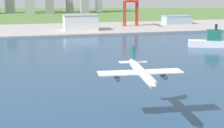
# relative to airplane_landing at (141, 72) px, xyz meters

# --- Properties ---
(ground_plane) EXTENTS (2400.00, 2400.00, 0.00)m
(ground_plane) POSITION_rel_airplane_landing_xyz_m (11.68, 168.19, -24.08)
(ground_plane) COLOR #507339
(water_bay) EXTENTS (840.00, 360.00, 0.15)m
(water_bay) POSITION_rel_airplane_landing_xyz_m (11.68, 108.19, -24.01)
(water_bay) COLOR navy
(water_bay) RESTS_ON ground
(industrial_pier) EXTENTS (840.00, 140.00, 2.50)m
(industrial_pier) POSITION_rel_airplane_landing_xyz_m (11.68, 358.19, -22.83)
(industrial_pier) COLOR #A19A99
(industrial_pier) RESTS_ON ground
(airplane_landing) EXTENTS (41.75, 45.75, 13.66)m
(airplane_landing) POSITION_rel_airplane_landing_xyz_m (0.00, 0.00, 0.00)
(airplane_landing) COLOR white
(ferry_boat) EXTENTS (41.19, 22.83, 24.63)m
(ferry_boat) POSITION_rel_airplane_landing_xyz_m (132.94, 176.77, -17.12)
(ferry_boat) COLOR white
(ferry_boat) RESTS_ON water_bay
(port_crane_red) EXTENTS (22.34, 46.54, 42.40)m
(port_crane_red) POSITION_rel_airplane_landing_xyz_m (98.93, 362.83, 8.68)
(port_crane_red) COLOR #B72D23
(port_crane_red) RESTS_ON industrial_pier
(warehouse_main) EXTENTS (47.98, 30.44, 21.83)m
(warehouse_main) POSITION_rel_airplane_landing_xyz_m (15.32, 330.76, -10.64)
(warehouse_main) COLOR white
(warehouse_main) RESTS_ON industrial_pier
(warehouse_annex) EXTENTS (45.30, 25.02, 13.71)m
(warehouse_annex) POSITION_rel_airplane_landing_xyz_m (181.74, 376.71, -14.70)
(warehouse_annex) COLOR #99BCD1
(warehouse_annex) RESTS_ON industrial_pier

